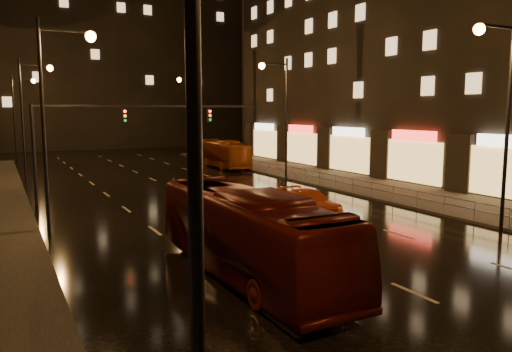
{
  "coord_description": "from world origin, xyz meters",
  "views": [
    {
      "loc": [
        -11.56,
        -13.27,
        5.79
      ],
      "look_at": [
        0.01,
        8.98,
        2.5
      ],
      "focal_mm": 35.0,
      "sensor_mm": 36.0,
      "label": 1
    }
  ],
  "objects_px": {
    "bus_curb": "(223,154)",
    "taxi_far": "(310,202)",
    "bus_red": "(247,233)",
    "taxi_near": "(262,202)"
  },
  "relations": [
    {
      "from": "bus_curb",
      "to": "taxi_far",
      "type": "bearing_deg",
      "value": -98.9
    },
    {
      "from": "taxi_far",
      "to": "taxi_near",
      "type": "bearing_deg",
      "value": 159.45
    },
    {
      "from": "bus_red",
      "to": "bus_curb",
      "type": "relative_size",
      "value": 1.1
    },
    {
      "from": "bus_red",
      "to": "taxi_far",
      "type": "distance_m",
      "value": 11.32
    },
    {
      "from": "bus_red",
      "to": "taxi_far",
      "type": "xyz_separation_m",
      "value": [
        7.96,
        8.0,
        -0.88
      ]
    },
    {
      "from": "bus_red",
      "to": "taxi_near",
      "type": "relative_size",
      "value": 2.48
    },
    {
      "from": "bus_curb",
      "to": "taxi_far",
      "type": "relative_size",
      "value": 2.21
    },
    {
      "from": "bus_red",
      "to": "bus_curb",
      "type": "distance_m",
      "value": 34.28
    },
    {
      "from": "bus_curb",
      "to": "taxi_far",
      "type": "xyz_separation_m",
      "value": [
        -5.0,
        -23.74,
        -0.74
      ]
    },
    {
      "from": "taxi_near",
      "to": "taxi_far",
      "type": "xyz_separation_m",
      "value": [
        2.68,
        -0.82,
        -0.1
      ]
    }
  ]
}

